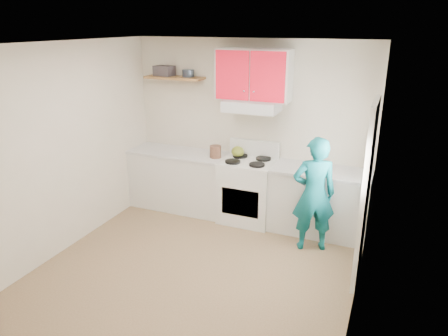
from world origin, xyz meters
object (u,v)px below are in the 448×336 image
at_px(stove, 248,191).
at_px(tin, 188,73).
at_px(person, 314,194).
at_px(crock, 215,152).
at_px(kettle, 238,152).

relative_size(stove, tin, 5.23).
relative_size(tin, person, 0.12).
bearing_deg(tin, crock, -24.12).
distance_m(stove, tin, 1.94).
bearing_deg(tin, person, -18.12).
distance_m(kettle, person, 1.42).
xyz_separation_m(crock, person, (1.55, -0.44, -0.25)).
bearing_deg(stove, crock, -176.61).
distance_m(stove, crock, 0.74).
bearing_deg(stove, tin, 168.53).
relative_size(stove, kettle, 4.86).
relative_size(stove, person, 0.61).
bearing_deg(crock, tin, 155.88).
bearing_deg(person, crock, -37.70).
relative_size(tin, kettle, 0.93).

